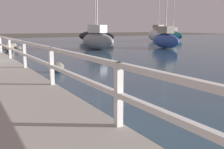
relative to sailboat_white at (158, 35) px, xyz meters
name	(u,v)px	position (x,y,z in m)	size (l,w,h in m)	color
railing	(10,44)	(-18.12, -11.37, 0.09)	(0.10, 32.50, 0.94)	white
boulder_downstream	(57,67)	(-16.94, -14.60, -0.64)	(0.54, 0.48, 0.40)	#666056
boulder_mid_strip	(8,47)	(-17.20, -4.38, -0.54)	(0.79, 0.71, 0.59)	slate
boulder_water_edge	(13,46)	(-16.44, -1.69, -0.62)	(0.57, 0.52, 0.43)	gray
boulder_near_dock	(18,48)	(-16.49, -4.24, -0.66)	(0.48, 0.44, 0.36)	#666056
sailboat_white	(158,35)	(0.00, 0.00, 0.00)	(1.54, 3.14, 5.12)	white
sailboat_gray	(97,39)	(-10.99, -6.14, -0.06)	(1.69, 3.77, 6.21)	gray
sailboat_teal	(173,35)	(4.55, 2.46, -0.16)	(1.87, 4.76, 6.29)	#1E707A
sailboat_black	(96,36)	(-6.63, 3.04, -0.09)	(3.16, 5.42, 5.07)	black
sailboat_blue	(165,39)	(-5.63, -7.75, -0.11)	(1.54, 3.80, 5.25)	#2D4C9E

